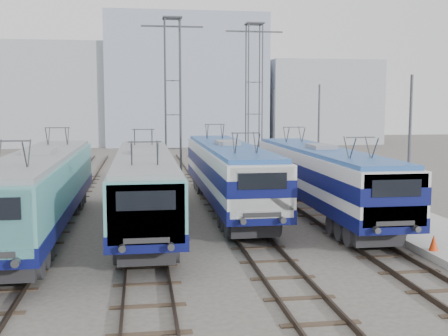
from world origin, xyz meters
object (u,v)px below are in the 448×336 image
(locomotive_far_right, at_px, (322,174))
(mast_front, at_px, (409,160))
(locomotive_far_left, at_px, (40,186))
(safety_cone, at_px, (434,242))
(locomotive_center_right, at_px, (228,170))
(locomotive_center_left, at_px, (144,183))
(mast_rear, at_px, (274,132))
(mast_mid, at_px, (318,141))
(catenary_tower_west, at_px, (173,92))
(catenary_tower_east, at_px, (254,93))

(locomotive_far_right, xyz_separation_m, mast_front, (1.85, -5.69, 1.28))
(locomotive_far_left, xyz_separation_m, mast_front, (15.35, -3.35, 1.27))
(locomotive_far_right, relative_size, safety_cone, 28.26)
(locomotive_center_right, bearing_deg, mast_front, -51.57)
(locomotive_center_left, height_order, mast_front, mast_front)
(mast_front, distance_m, safety_cone, 3.77)
(locomotive_center_left, bearing_deg, mast_rear, 61.08)
(mast_mid, relative_size, mast_rear, 1.00)
(locomotive_far_left, bearing_deg, mast_mid, 29.42)
(catenary_tower_west, relative_size, safety_cone, 19.56)
(locomotive_far_left, relative_size, safety_cone, 29.16)
(catenary_tower_east, height_order, safety_cone, catenary_tower_east)
(locomotive_center_left, distance_m, mast_front, 11.77)
(locomotive_center_left, relative_size, locomotive_far_right, 1.00)
(locomotive_far_left, distance_m, locomotive_center_left, 4.61)
(locomotive_far_left, relative_size, locomotive_center_right, 1.01)
(locomotive_far_left, bearing_deg, locomotive_center_left, 12.77)
(locomotive_far_left, distance_m, catenary_tower_west, 18.50)
(catenary_tower_east, distance_m, mast_front, 22.32)
(mast_mid, bearing_deg, catenary_tower_east, 101.86)
(locomotive_far_right, bearing_deg, catenary_tower_east, 90.88)
(locomotive_far_right, xyz_separation_m, mast_rear, (1.85, 18.31, 1.28))
(locomotive_center_left, xyz_separation_m, mast_mid, (10.85, 7.64, 1.34))
(locomotive_center_left, relative_size, catenary_tower_west, 1.44)
(mast_rear, bearing_deg, locomotive_center_left, -118.92)
(catenary_tower_west, bearing_deg, mast_mid, -42.93)
(catenary_tower_west, bearing_deg, safety_cone, -69.24)
(catenary_tower_west, bearing_deg, mast_rear, 24.94)
(locomotive_center_left, distance_m, mast_rear, 22.47)
(locomotive_far_right, bearing_deg, mast_mid, 73.66)
(safety_cone, bearing_deg, locomotive_center_right, 120.95)
(locomotive_far_left, bearing_deg, mast_rear, 53.38)
(locomotive_far_left, height_order, mast_rear, mast_rear)
(locomotive_far_right, distance_m, catenary_tower_east, 16.90)
(locomotive_center_right, relative_size, locomotive_far_right, 1.03)
(locomotive_far_right, distance_m, catenary_tower_west, 16.43)
(locomotive_center_left, relative_size, safety_cone, 28.12)
(locomotive_far_left, distance_m, safety_cone, 16.38)
(locomotive_far_right, bearing_deg, locomotive_center_right, 152.79)
(catenary_tower_west, relative_size, mast_mid, 1.71)
(mast_rear, bearing_deg, catenary_tower_east, -136.40)
(catenary_tower_east, relative_size, mast_rear, 1.71)
(catenary_tower_west, relative_size, catenary_tower_east, 1.00)
(locomotive_center_right, distance_m, locomotive_far_right, 5.06)
(locomotive_center_left, relative_size, catenary_tower_east, 1.44)
(locomotive_center_right, height_order, mast_rear, mast_rear)
(mast_rear, relative_size, safety_cone, 11.41)
(locomotive_center_right, height_order, catenary_tower_west, catenary_tower_west)
(catenary_tower_east, height_order, mast_mid, catenary_tower_east)
(locomotive_far_right, height_order, mast_front, mast_front)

